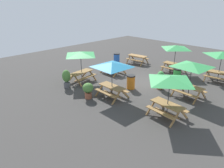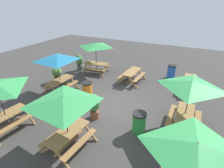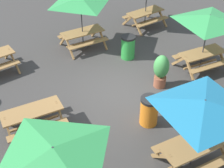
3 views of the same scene
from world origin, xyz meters
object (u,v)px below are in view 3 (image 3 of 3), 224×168
(picnic_table_2, at_px, (209,23))
(trash_bin_orange, at_px, (149,111))
(picnic_table_1, at_px, (54,158))
(picnic_table_6, at_px, (81,4))
(picnic_table_0, at_px, (203,110))
(picnic_table_7, at_px, (32,115))
(potted_plant_2, at_px, (161,70))
(trash_bin_green, at_px, (128,47))

(picnic_table_2, height_order, trash_bin_orange, picnic_table_2)
(picnic_table_1, distance_m, picnic_table_6, 7.78)
(picnic_table_0, relative_size, picnic_table_2, 1.00)
(picnic_table_2, distance_m, picnic_table_6, 5.00)
(picnic_table_7, distance_m, potted_plant_2, 4.68)
(trash_bin_orange, height_order, potted_plant_2, potted_plant_2)
(picnic_table_0, xyz_separation_m, picnic_table_1, (-3.60, 0.40, 0.00))
(trash_bin_green, relative_size, trash_bin_orange, 1.00)
(picnic_table_0, distance_m, trash_bin_orange, 2.44)
(picnic_table_6, bearing_deg, picnic_table_0, -91.31)
(picnic_table_2, xyz_separation_m, picnic_table_7, (-6.71, 0.03, -1.43))
(picnic_table_7, distance_m, trash_bin_green, 5.15)
(trash_bin_green, bearing_deg, picnic_table_2, -46.60)
(picnic_table_1, relative_size, picnic_table_2, 0.83)
(picnic_table_1, height_order, trash_bin_green, picnic_table_1)
(picnic_table_2, relative_size, trash_bin_orange, 2.88)
(picnic_table_6, relative_size, picnic_table_7, 1.26)
(trash_bin_green, bearing_deg, picnic_table_7, -155.92)
(picnic_table_0, bearing_deg, trash_bin_orange, 94.58)
(picnic_table_6, bearing_deg, trash_bin_green, -53.51)
(trash_bin_green, bearing_deg, trash_bin_orange, -112.44)
(picnic_table_2, xyz_separation_m, picnic_table_6, (-3.25, 3.80, 0.00))
(picnic_table_6, height_order, potted_plant_2, picnic_table_6)
(picnic_table_7, bearing_deg, picnic_table_6, 50.04)
(picnic_table_6, bearing_deg, picnic_table_7, -132.40)
(trash_bin_green, bearing_deg, picnic_table_6, 126.42)
(picnic_table_6, bearing_deg, trash_bin_orange, -92.65)
(picnic_table_7, relative_size, potted_plant_2, 1.45)
(trash_bin_orange, bearing_deg, picnic_table_7, 154.83)
(trash_bin_orange, bearing_deg, trash_bin_green, 67.56)
(picnic_table_6, bearing_deg, potted_plant_2, -72.70)
(picnic_table_1, bearing_deg, picnic_table_0, -104.16)
(picnic_table_0, bearing_deg, trash_bin_green, 77.96)
(picnic_table_2, bearing_deg, picnic_table_0, -130.73)
(picnic_table_7, height_order, potted_plant_2, potted_plant_2)
(picnic_table_2, relative_size, potted_plant_2, 2.20)
(picnic_table_1, bearing_deg, picnic_table_7, -13.65)
(picnic_table_0, bearing_deg, picnic_table_1, 175.91)
(picnic_table_6, height_order, trash_bin_orange, picnic_table_6)
(trash_bin_green, distance_m, potted_plant_2, 2.24)
(potted_plant_2, bearing_deg, picnic_table_7, 178.39)
(picnic_table_0, xyz_separation_m, potted_plant_2, (1.39, 3.30, -1.29))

